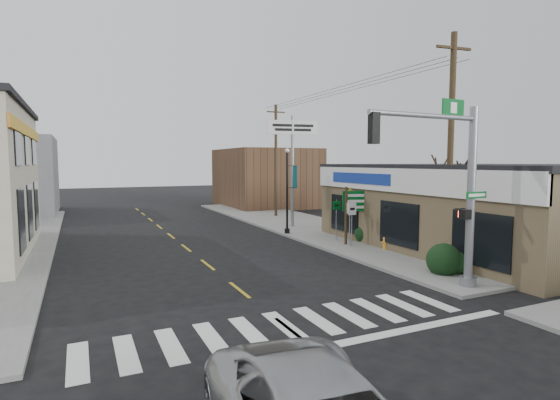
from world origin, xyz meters
name	(u,v)px	position (x,y,z in m)	size (l,w,h in m)	color
ground	(292,331)	(0.00, 0.00, 0.00)	(140.00, 140.00, 0.00)	black
sidewalk_right	(329,232)	(9.00, 13.00, 0.07)	(6.00, 38.00, 0.13)	slate
center_line	(208,265)	(0.00, 8.00, 0.01)	(0.12, 56.00, 0.01)	gold
crosswalk	(285,326)	(0.00, 0.40, 0.01)	(11.00, 2.20, 0.01)	silver
thrift_store	(491,207)	(14.50, 6.00, 2.00)	(12.00, 14.00, 4.00)	brown
bldg_distant_right	(265,178)	(12.00, 30.00, 2.80)	(8.00, 10.00, 5.60)	#503724
traffic_signal_pole	(456,178)	(6.39, 0.79, 3.83)	(4.91, 0.38, 6.21)	gray
guide_sign	(358,207)	(8.20, 8.86, 2.03)	(1.68, 0.14, 2.94)	#40311E
fire_hydrant	(385,242)	(8.50, 6.98, 0.47)	(0.20, 0.20, 0.62)	gold
ped_crossing_sign	(350,205)	(8.20, 9.55, 2.06)	(1.10, 0.08, 2.83)	gray
lamp_post	(288,184)	(6.36, 13.28, 3.04)	(0.65, 0.51, 5.00)	black
dance_center_sign	(292,144)	(7.87, 15.74, 5.51)	(3.39, 0.21, 7.20)	gray
bare_tree	(451,164)	(9.77, 4.24, 4.27)	(2.63, 2.63, 5.26)	black
shrub_front	(444,260)	(7.66, 2.42, 0.62)	(1.30, 1.30, 0.98)	#1E3215
shrub_back	(365,234)	(8.88, 9.12, 0.54)	(1.09, 1.09, 0.82)	black
utility_pole_near	(450,148)	(8.69, 3.27, 4.88)	(1.61, 0.24, 9.27)	#412F1E
utility_pole_far	(276,159)	(9.19, 21.28, 4.55)	(1.50, 0.22, 8.62)	#3D321E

